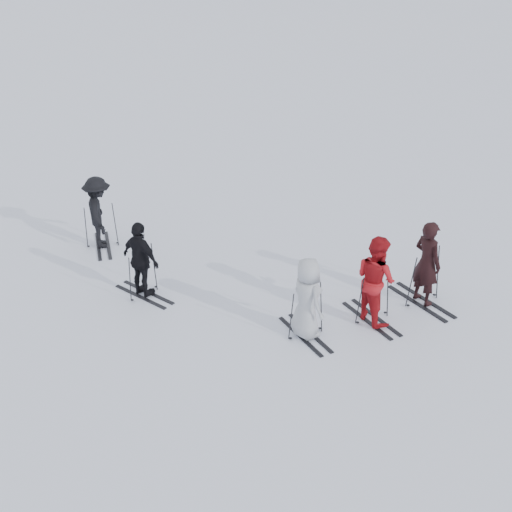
{
  "coord_description": "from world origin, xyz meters",
  "views": [
    {
      "loc": [
        -7.29,
        -9.24,
        7.83
      ],
      "look_at": [
        0.0,
        1.0,
        1.0
      ],
      "focal_mm": 45.0,
      "sensor_mm": 36.0,
      "label": 1
    }
  ],
  "objects_px": {
    "skier_grey": "(307,299)",
    "skier_uphill_far": "(99,213)",
    "skier_red": "(375,280)",
    "skier_uphill_left": "(141,261)",
    "skier_near_dark": "(427,264)"
  },
  "relations": [
    {
      "from": "skier_uphill_left",
      "to": "skier_uphill_far",
      "type": "bearing_deg",
      "value": -21.02
    },
    {
      "from": "skier_uphill_far",
      "to": "skier_uphill_left",
      "type": "bearing_deg",
      "value": -164.65
    },
    {
      "from": "skier_near_dark",
      "to": "skier_uphill_far",
      "type": "bearing_deg",
      "value": 37.98
    },
    {
      "from": "skier_red",
      "to": "skier_near_dark",
      "type": "bearing_deg",
      "value": -90.54
    },
    {
      "from": "skier_red",
      "to": "skier_uphill_left",
      "type": "bearing_deg",
      "value": 49.02
    },
    {
      "from": "skier_red",
      "to": "skier_grey",
      "type": "distance_m",
      "value": 1.59
    },
    {
      "from": "skier_red",
      "to": "skier_uphill_far",
      "type": "bearing_deg",
      "value": 32.45
    },
    {
      "from": "skier_grey",
      "to": "skier_uphill_far",
      "type": "distance_m",
      "value": 6.45
    },
    {
      "from": "skier_red",
      "to": "skier_uphill_left",
      "type": "distance_m",
      "value": 5.17
    },
    {
      "from": "skier_grey",
      "to": "skier_uphill_far",
      "type": "height_order",
      "value": "skier_uphill_far"
    },
    {
      "from": "skier_grey",
      "to": "skier_uphill_far",
      "type": "relative_size",
      "value": 0.93
    },
    {
      "from": "skier_grey",
      "to": "skier_near_dark",
      "type": "bearing_deg",
      "value": -94.15
    },
    {
      "from": "skier_near_dark",
      "to": "skier_uphill_left",
      "type": "xyz_separation_m",
      "value": [
        -4.96,
        3.9,
        -0.08
      ]
    },
    {
      "from": "skier_near_dark",
      "to": "skier_grey",
      "type": "relative_size",
      "value": 1.12
    },
    {
      "from": "skier_near_dark",
      "to": "skier_red",
      "type": "bearing_deg",
      "value": 86.69
    }
  ]
}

